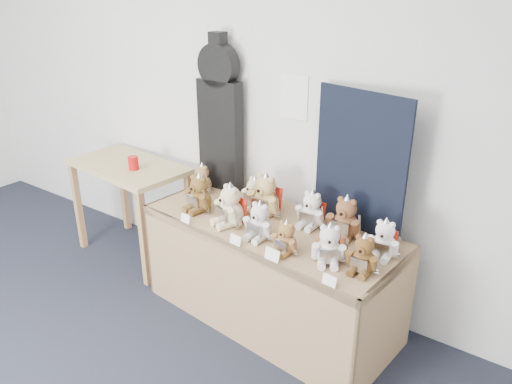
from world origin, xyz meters
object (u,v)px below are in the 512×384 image
Objects in this scene: teddy_front_centre at (259,222)px; teddy_back_far_left at (202,179)px; teddy_back_end at (384,240)px; teddy_front_far_left at (199,195)px; teddy_front_right at (286,239)px; teddy_front_far_right at (329,246)px; display_table at (264,249)px; teddy_back_centre_right at (311,211)px; teddy_front_end at (363,256)px; teddy_back_left at (254,194)px; teddy_back_right at (345,219)px; side_table at (129,179)px; teddy_front_left at (230,207)px; teddy_back_centre_left at (265,197)px; red_cup at (133,163)px; guitar_case at (220,116)px.

teddy_front_centre is 1.11× the size of teddy_back_far_left.
teddy_front_far_left is at bearing -178.45° from teddy_back_end.
teddy_front_far_right is (0.26, 0.05, 0.02)m from teddy_front_right.
teddy_back_centre_right is (0.23, 0.20, 0.26)m from display_table.
teddy_back_left is at bearing 158.64° from teddy_front_end.
teddy_front_end is at bearing -49.69° from teddy_back_right.
teddy_front_far_right is at bearing 4.37° from teddy_front_far_left.
teddy_back_right reaches higher than side_table.
teddy_front_far_left is 1.25m from teddy_front_end.
teddy_front_far_left is 1.16× the size of teddy_front_end.
teddy_back_right reaches higher than teddy_front_centre.
teddy_front_centre is at bearing 11.30° from teddy_front_left.
teddy_back_centre_left is (0.12, -0.04, 0.03)m from teddy_back_left.
red_cup is 0.36× the size of teddy_back_right.
teddy_back_centre_left is 0.34m from teddy_back_centre_right.
teddy_back_centre_right is 0.95m from teddy_back_far_left.
teddy_front_far_right is 0.84m from teddy_back_left.
teddy_back_end is at bearing -7.88° from teddy_back_centre_right.
teddy_back_right is (0.70, -0.02, 0.02)m from teddy_back_left.
teddy_front_left is 0.74m from teddy_back_right.
side_table is at bearing 171.18° from teddy_front_end.
teddy_front_end is at bearing 18.60° from teddy_front_left.
teddy_back_far_left is (-1.19, 0.03, -0.02)m from teddy_back_right.
display_table is at bearing 152.39° from teddy_front_right.
teddy_front_centre is at bearing -143.18° from teddy_back_right.
display_table is at bearing -3.32° from red_cup.
teddy_back_left is 0.46m from teddy_back_centre_right.
teddy_front_far_left reaches higher than display_table.
teddy_front_far_right is at bearing -137.69° from teddy_back_end.
teddy_back_centre_right is (0.88, -0.18, -0.45)m from guitar_case.
red_cup is at bearing -177.93° from display_table.
guitar_case reaches higher than teddy_back_left.
display_table is 6.77× the size of teddy_front_far_right.
teddy_front_far_right is 0.97× the size of teddy_back_centre_right.
teddy_front_centre reaches higher than teddy_back_left.
teddy_back_left is at bearing -179.51° from teddy_back_centre_right.
teddy_front_centre reaches higher than teddy_front_end.
teddy_back_centre_left is (-0.11, 0.17, 0.29)m from display_table.
teddy_front_far_left reaches higher than teddy_back_far_left.
red_cup is (-1.28, 0.07, 0.31)m from display_table.
display_table is 6.56× the size of teddy_back_centre_right.
teddy_front_far_left is 0.81m from teddy_front_right.
teddy_front_far_left is 1.10× the size of teddy_front_far_right.
teddy_back_centre_right reaches higher than teddy_back_left.
teddy_back_centre_right is (0.34, 0.03, -0.02)m from teddy_back_centre_left.
guitar_case is 4.45× the size of teddy_back_left.
teddy_front_far_left is at bearing 148.27° from teddy_front_far_right.
display_table is 1.74× the size of side_table.
teddy_front_left is 0.59m from teddy_back_far_left.
teddy_back_end is (0.03, 0.22, 0.00)m from teddy_front_end.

